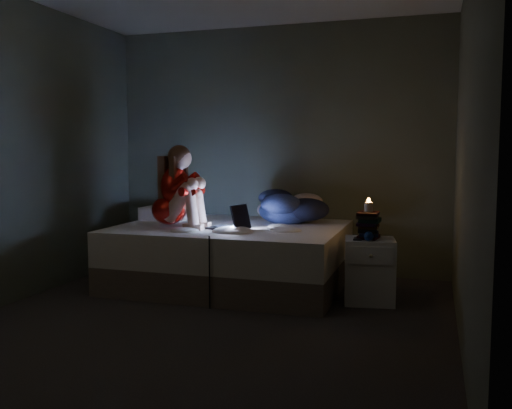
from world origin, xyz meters
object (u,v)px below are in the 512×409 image
at_px(woman, 169,186).
at_px(candle, 368,207).
at_px(bed, 231,255).
at_px(phone, 357,238).
at_px(nightstand, 369,271).
at_px(laptop, 228,216).

height_order(woman, candle, woman).
bearing_deg(bed, phone, -12.64).
distance_m(woman, nightstand, 1.98).
bearing_deg(candle, phone, -142.31).
height_order(nightstand, phone, phone).
distance_m(nightstand, phone, 0.31).
relative_size(laptop, phone, 2.48).
height_order(bed, candle, candle).
bearing_deg(bed, candle, -9.10).
xyz_separation_m(nightstand, candle, (-0.02, 0.01, 0.55)).
bearing_deg(bed, nightstand, -9.26).
xyz_separation_m(bed, phone, (1.23, -0.28, 0.27)).
bearing_deg(woman, laptop, 6.04).
bearing_deg(phone, woman, -175.18).
height_order(laptop, nightstand, laptop).
height_order(laptop, phone, laptop).
xyz_separation_m(woman, phone, (1.75, -0.01, -0.41)).
bearing_deg(phone, bed, 172.44).
height_order(woman, phone, woman).
relative_size(bed, phone, 15.03).
relative_size(bed, candle, 26.31).
bearing_deg(laptop, candle, 18.62).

